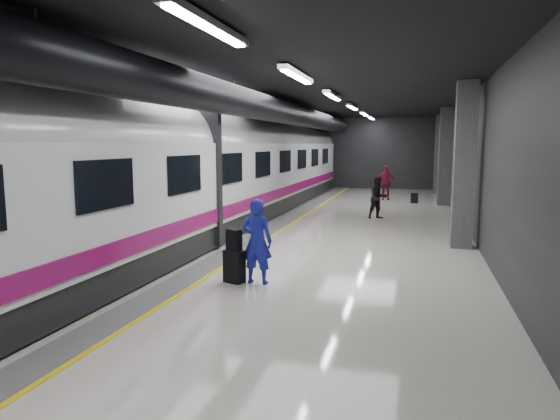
% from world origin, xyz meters
% --- Properties ---
extents(ground, '(40.00, 40.00, 0.00)m').
position_xyz_m(ground, '(0.00, 0.00, 0.00)').
color(ground, silver).
rests_on(ground, ground).
extents(platform_hall, '(10.02, 40.02, 4.51)m').
position_xyz_m(platform_hall, '(-0.29, 0.96, 3.54)').
color(platform_hall, black).
rests_on(platform_hall, ground).
extents(train, '(3.05, 38.00, 4.05)m').
position_xyz_m(train, '(-3.25, -0.00, 2.07)').
color(train, black).
rests_on(train, ground).
extents(traveler_main, '(0.65, 0.44, 1.75)m').
position_xyz_m(traveler_main, '(0.23, -2.92, 0.87)').
color(traveler_main, '#192EC1').
rests_on(traveler_main, ground).
extents(suitcase_main, '(0.48, 0.39, 0.67)m').
position_xyz_m(suitcase_main, '(-0.23, -2.99, 0.34)').
color(suitcase_main, black).
rests_on(suitcase_main, ground).
extents(shoulder_bag, '(0.37, 0.31, 0.43)m').
position_xyz_m(shoulder_bag, '(-0.25, -2.96, 0.89)').
color(shoulder_bag, black).
rests_on(shoulder_bag, suitcase_main).
extents(traveler_far_a, '(0.98, 0.93, 1.59)m').
position_xyz_m(traveler_far_a, '(1.94, 6.76, 0.80)').
color(traveler_far_a, black).
rests_on(traveler_far_a, ground).
extents(traveler_far_b, '(1.08, 0.54, 1.78)m').
position_xyz_m(traveler_far_b, '(1.81, 13.45, 0.89)').
color(traveler_far_b, maroon).
rests_on(traveler_far_b, ground).
extents(suitcase_far, '(0.36, 0.26, 0.48)m').
position_xyz_m(suitcase_far, '(3.25, 12.41, 0.24)').
color(suitcase_far, black).
rests_on(suitcase_far, ground).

